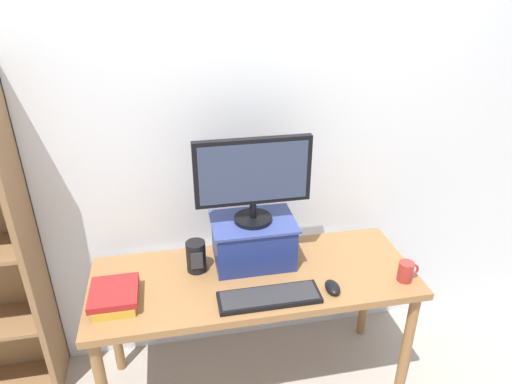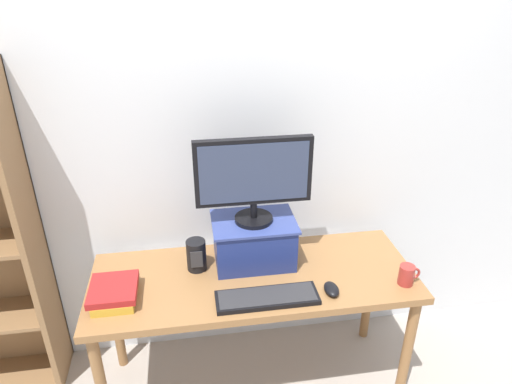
{
  "view_description": "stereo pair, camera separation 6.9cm",
  "coord_description": "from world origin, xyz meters",
  "px_view_note": "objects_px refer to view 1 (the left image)",
  "views": [
    {
      "loc": [
        -0.33,
        -1.71,
        2.03
      ],
      "look_at": [
        0.02,
        0.05,
        1.12
      ],
      "focal_mm": 32.0,
      "sensor_mm": 36.0,
      "label": 1
    },
    {
      "loc": [
        -0.26,
        -1.73,
        2.03
      ],
      "look_at": [
        0.02,
        0.05,
        1.12
      ],
      "focal_mm": 32.0,
      "sensor_mm": 36.0,
      "label": 2
    }
  ],
  "objects_px": {
    "keyboard": "(269,297)",
    "desk_speaker": "(196,256)",
    "computer_monitor": "(253,176)",
    "computer_mouse": "(332,287)",
    "riser_box": "(253,240)",
    "book_stack": "(115,295)",
    "coffee_mug": "(406,271)",
    "desk": "(254,288)"
  },
  "relations": [
    {
      "from": "computer_monitor",
      "to": "coffee_mug",
      "type": "relative_size",
      "value": 5.28
    },
    {
      "from": "coffee_mug",
      "to": "desk_speaker",
      "type": "xyz_separation_m",
      "value": [
        -0.94,
        0.26,
        0.03
      ]
    },
    {
      "from": "book_stack",
      "to": "coffee_mug",
      "type": "xyz_separation_m",
      "value": [
        1.31,
        -0.1,
        0.01
      ]
    },
    {
      "from": "desk",
      "to": "desk_speaker",
      "type": "height_order",
      "value": "desk_speaker"
    },
    {
      "from": "keyboard",
      "to": "desk_speaker",
      "type": "height_order",
      "value": "desk_speaker"
    },
    {
      "from": "riser_box",
      "to": "coffee_mug",
      "type": "xyz_separation_m",
      "value": [
        0.66,
        -0.29,
        -0.07
      ]
    },
    {
      "from": "riser_box",
      "to": "keyboard",
      "type": "bearing_deg",
      "value": -87.63
    },
    {
      "from": "computer_monitor",
      "to": "computer_mouse",
      "type": "xyz_separation_m",
      "value": [
        0.3,
        -0.3,
        -0.44
      ]
    },
    {
      "from": "computer_monitor",
      "to": "desk_speaker",
      "type": "bearing_deg",
      "value": -174.89
    },
    {
      "from": "book_stack",
      "to": "computer_monitor",
      "type": "bearing_deg",
      "value": 16.36
    },
    {
      "from": "desk",
      "to": "riser_box",
      "type": "relative_size",
      "value": 3.83
    },
    {
      "from": "computer_monitor",
      "to": "coffee_mug",
      "type": "height_order",
      "value": "computer_monitor"
    },
    {
      "from": "desk_speaker",
      "to": "riser_box",
      "type": "bearing_deg",
      "value": 5.41
    },
    {
      "from": "computer_mouse",
      "to": "desk_speaker",
      "type": "relative_size",
      "value": 0.67
    },
    {
      "from": "keyboard",
      "to": "book_stack",
      "type": "height_order",
      "value": "book_stack"
    },
    {
      "from": "desk",
      "to": "coffee_mug",
      "type": "height_order",
      "value": "coffee_mug"
    },
    {
      "from": "riser_box",
      "to": "book_stack",
      "type": "xyz_separation_m",
      "value": [
        -0.64,
        -0.19,
        -0.08
      ]
    },
    {
      "from": "riser_box",
      "to": "book_stack",
      "type": "height_order",
      "value": "riser_box"
    },
    {
      "from": "computer_monitor",
      "to": "desk_speaker",
      "type": "distance_m",
      "value": 0.47
    },
    {
      "from": "desk",
      "to": "computer_monitor",
      "type": "relative_size",
      "value": 2.85
    },
    {
      "from": "riser_box",
      "to": "computer_mouse",
      "type": "relative_size",
      "value": 3.82
    },
    {
      "from": "riser_box",
      "to": "coffee_mug",
      "type": "height_order",
      "value": "riser_box"
    },
    {
      "from": "computer_monitor",
      "to": "computer_mouse",
      "type": "bearing_deg",
      "value": -44.37
    },
    {
      "from": "keyboard",
      "to": "computer_mouse",
      "type": "bearing_deg",
      "value": 0.97
    },
    {
      "from": "desk",
      "to": "computer_monitor",
      "type": "height_order",
      "value": "computer_monitor"
    },
    {
      "from": "desk",
      "to": "riser_box",
      "type": "height_order",
      "value": "riser_box"
    },
    {
      "from": "desk",
      "to": "computer_mouse",
      "type": "xyz_separation_m",
      "value": [
        0.32,
        -0.18,
        0.1
      ]
    },
    {
      "from": "keyboard",
      "to": "computer_mouse",
      "type": "distance_m",
      "value": 0.29
    },
    {
      "from": "desk",
      "to": "desk_speaker",
      "type": "xyz_separation_m",
      "value": [
        -0.26,
        0.09,
        0.16
      ]
    },
    {
      "from": "computer_mouse",
      "to": "desk_speaker",
      "type": "bearing_deg",
      "value": 154.95
    },
    {
      "from": "computer_monitor",
      "to": "computer_mouse",
      "type": "relative_size",
      "value": 5.14
    },
    {
      "from": "computer_mouse",
      "to": "coffee_mug",
      "type": "height_order",
      "value": "coffee_mug"
    },
    {
      "from": "riser_box",
      "to": "desk_speaker",
      "type": "distance_m",
      "value": 0.28
    },
    {
      "from": "book_stack",
      "to": "riser_box",
      "type": "bearing_deg",
      "value": 16.48
    },
    {
      "from": "riser_box",
      "to": "keyboard",
      "type": "relative_size",
      "value": 0.88
    },
    {
      "from": "riser_box",
      "to": "book_stack",
      "type": "distance_m",
      "value": 0.68
    },
    {
      "from": "computer_monitor",
      "to": "book_stack",
      "type": "xyz_separation_m",
      "value": [
        -0.64,
        -0.19,
        -0.42
      ]
    },
    {
      "from": "book_stack",
      "to": "coffee_mug",
      "type": "bearing_deg",
      "value": -4.41
    },
    {
      "from": "riser_box",
      "to": "keyboard",
      "type": "xyz_separation_m",
      "value": [
        0.01,
        -0.3,
        -0.11
      ]
    },
    {
      "from": "book_stack",
      "to": "coffee_mug",
      "type": "height_order",
      "value": "coffee_mug"
    },
    {
      "from": "keyboard",
      "to": "desk_speaker",
      "type": "distance_m",
      "value": 0.41
    },
    {
      "from": "keyboard",
      "to": "desk_speaker",
      "type": "bearing_deg",
      "value": 136.44
    }
  ]
}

